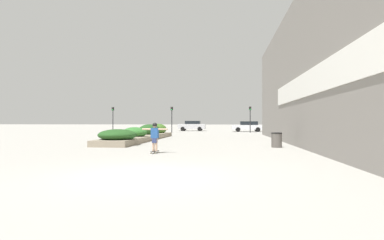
{
  "coord_description": "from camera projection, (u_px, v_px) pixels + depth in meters",
  "views": [
    {
      "loc": [
        2.13,
        -7.56,
        1.4
      ],
      "look_at": [
        -0.71,
        16.85,
        1.55
      ],
      "focal_mm": 28.0,
      "sensor_mm": 36.0,
      "label": 1
    }
  ],
  "objects": [
    {
      "name": "ground_plane",
      "position": [
        144.0,
        176.0,
        7.75
      ],
      "size": [
        300.0,
        300.0,
        0.0
      ],
      "primitive_type": "plane",
      "color": "#A3A099"
    },
    {
      "name": "building_wall_right",
      "position": [
        298.0,
        74.0,
        17.78
      ],
      "size": [
        0.67,
        30.59,
        8.57
      ],
      "color": "gray",
      "rests_on": "ground_plane"
    },
    {
      "name": "planter_box",
      "position": [
        141.0,
        134.0,
        22.88
      ],
      "size": [
        2.28,
        13.84,
        1.22
      ],
      "color": "gray",
      "rests_on": "ground_plane"
    },
    {
      "name": "skateboard",
      "position": [
        155.0,
        152.0,
        13.32
      ],
      "size": [
        0.3,
        0.66,
        0.1
      ],
      "rotation": [
        0.0,
        0.0,
        -0.12
      ],
      "color": "black",
      "rests_on": "ground_plane"
    },
    {
      "name": "skateboarder",
      "position": [
        155.0,
        134.0,
        13.32
      ],
      "size": [
        1.18,
        0.22,
        1.27
      ],
      "rotation": [
        0.0,
        0.0,
        -0.12
      ],
      "color": "tan",
      "rests_on": "skateboard"
    },
    {
      "name": "trash_bin",
      "position": [
        277.0,
        140.0,
        16.35
      ],
      "size": [
        0.59,
        0.59,
        0.81
      ],
      "color": "#514C47",
      "rests_on": "ground_plane"
    },
    {
      "name": "car_leftmost",
      "position": [
        248.0,
        126.0,
        42.59
      ],
      "size": [
        4.43,
        1.91,
        1.48
      ],
      "rotation": [
        0.0,
        0.0,
        1.57
      ],
      "color": "silver",
      "rests_on": "ground_plane"
    },
    {
      "name": "car_center_left",
      "position": [
        192.0,
        126.0,
        46.36
      ],
      "size": [
        4.18,
        1.96,
        1.55
      ],
      "rotation": [
        0.0,
        0.0,
        1.57
      ],
      "color": "#BCBCC1",
      "rests_on": "ground_plane"
    },
    {
      "name": "car_center_right",
      "position": [
        307.0,
        126.0,
        42.66
      ],
      "size": [
        4.5,
        1.86,
        1.65
      ],
      "rotation": [
        0.0,
        0.0,
        -1.57
      ],
      "color": "slate",
      "rests_on": "ground_plane"
    },
    {
      "name": "traffic_light_left",
      "position": [
        172.0,
        115.0,
        39.25
      ],
      "size": [
        0.28,
        0.3,
        3.38
      ],
      "color": "black",
      "rests_on": "ground_plane"
    },
    {
      "name": "traffic_light_right",
      "position": [
        250.0,
        115.0,
        38.81
      ],
      "size": [
        0.28,
        0.3,
        3.39
      ],
      "color": "black",
      "rests_on": "ground_plane"
    },
    {
      "name": "traffic_light_far_left",
      "position": [
        113.0,
        115.0,
        40.89
      ],
      "size": [
        0.28,
        0.3,
        3.41
      ],
      "color": "black",
      "rests_on": "ground_plane"
    }
  ]
}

